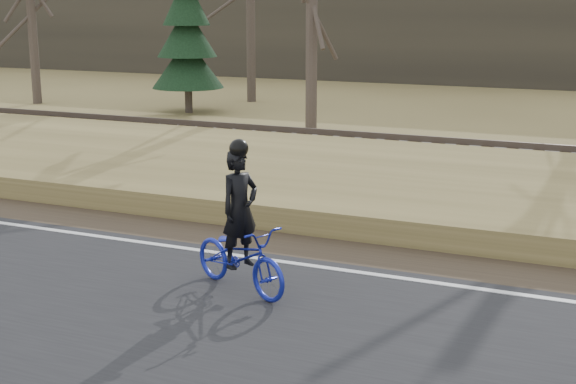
% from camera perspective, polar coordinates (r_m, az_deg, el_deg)
% --- Properties ---
extents(ground, '(120.00, 120.00, 0.00)m').
position_cam_1_polar(ground, '(13.47, -11.04, -3.99)').
color(ground, '#98864D').
rests_on(ground, ground).
extents(road, '(120.00, 6.00, 0.06)m').
position_cam_1_polar(road, '(11.61, -18.06, -7.12)').
color(road, black).
rests_on(road, ground).
extents(edge_line, '(120.00, 0.12, 0.01)m').
position_cam_1_polar(edge_line, '(13.61, -10.58, -3.50)').
color(edge_line, silver).
rests_on(edge_line, road).
extents(shoulder, '(120.00, 1.60, 0.04)m').
position_cam_1_polar(shoulder, '(14.42, -8.36, -2.63)').
color(shoulder, '#473A2B').
rests_on(shoulder, ground).
extents(embankment, '(120.00, 5.00, 0.44)m').
position_cam_1_polar(embankment, '(16.91, -3.05, 0.58)').
color(embankment, '#98864D').
rests_on(embankment, ground).
extents(ballast, '(120.00, 3.00, 0.45)m').
position_cam_1_polar(ballast, '(20.30, 1.74, 2.78)').
color(ballast, slate).
rests_on(ballast, ground).
extents(railroad, '(120.00, 2.40, 0.29)m').
position_cam_1_polar(railroad, '(20.25, 1.75, 3.62)').
color(railroad, black).
rests_on(railroad, ballast).
extents(treeline_backdrop, '(120.00, 4.00, 6.00)m').
position_cam_1_polar(treeline_backdrop, '(41.22, 13.46, 11.71)').
color(treeline_backdrop, '#383328').
rests_on(treeline_backdrop, ground).
extents(cyclist, '(1.93, 1.32, 2.13)m').
position_cam_1_polar(cyclist, '(11.03, -3.42, -3.70)').
color(cyclist, '#17219E').
rests_on(cyclist, road).
extents(bare_tree_far_left, '(0.36, 0.36, 7.63)m').
position_cam_1_polar(bare_tree_far_left, '(33.43, -17.83, 12.52)').
color(bare_tree_far_left, brown).
rests_on(bare_tree_far_left, ground).
extents(bare_tree_near_left, '(0.36, 0.36, 8.01)m').
position_cam_1_polar(bare_tree_near_left, '(25.17, 1.71, 13.48)').
color(bare_tree_near_left, brown).
rests_on(bare_tree_near_left, ground).
extents(conifer, '(2.60, 2.60, 6.02)m').
position_cam_1_polar(conifer, '(29.46, -7.21, 11.13)').
color(conifer, brown).
rests_on(conifer, ground).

